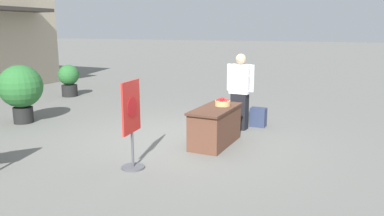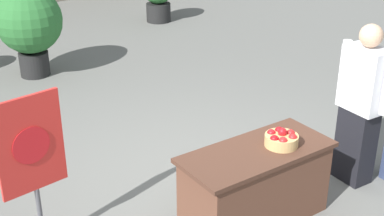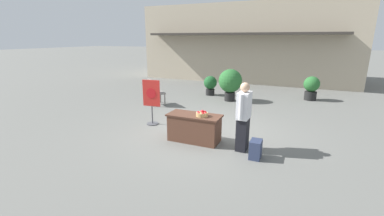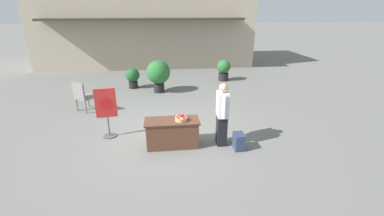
{
  "view_description": "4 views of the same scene",
  "coord_description": "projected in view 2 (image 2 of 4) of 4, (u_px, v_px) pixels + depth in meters",
  "views": [
    {
      "loc": [
        -6.25,
        -3.22,
        2.14
      ],
      "look_at": [
        0.51,
        -0.02,
        0.55
      ],
      "focal_mm": 35.0,
      "sensor_mm": 36.0,
      "label": 1
    },
    {
      "loc": [
        -2.68,
        -3.69,
        2.94
      ],
      "look_at": [
        -0.18,
        -0.08,
        0.93
      ],
      "focal_mm": 50.0,
      "sensor_mm": 36.0,
      "label": 2
    },
    {
      "loc": [
        2.52,
        -6.43,
        2.59
      ],
      "look_at": [
        0.01,
        -0.74,
        0.88
      ],
      "focal_mm": 24.0,
      "sensor_mm": 36.0,
      "label": 3
    },
    {
      "loc": [
        -0.11,
        -6.58,
        3.3
      ],
      "look_at": [
        0.63,
        -0.23,
        0.82
      ],
      "focal_mm": 24.0,
      "sensor_mm": 36.0,
      "label": 4
    }
  ],
  "objects": [
    {
      "name": "ground_plane",
      "position": [
        202.0,
        185.0,
        5.37
      ],
      "size": [
        120.0,
        120.0,
        0.0
      ],
      "primitive_type": "plane",
      "color": "slate"
    },
    {
      "name": "potted_plant_near_right",
      "position": [
        29.0,
        24.0,
        7.81
      ],
      "size": [
        0.98,
        0.98,
        1.34
      ],
      "color": "black",
      "rests_on": "ground_plane"
    },
    {
      "name": "person_visitor",
      "position": [
        361.0,
        105.0,
        5.13
      ],
      "size": [
        0.28,
        0.61,
        1.63
      ],
      "rotation": [
        0.0,
        0.0,
        3.1
      ],
      "color": "black",
      "rests_on": "ground_plane"
    },
    {
      "name": "display_table",
      "position": [
        255.0,
        185.0,
        4.72
      ],
      "size": [
        1.37,
        0.61,
        0.71
      ],
      "color": "brown",
      "rests_on": "ground_plane"
    },
    {
      "name": "apple_basket",
      "position": [
        282.0,
        139.0,
        4.63
      ],
      "size": [
        0.29,
        0.29,
        0.16
      ],
      "color": "tan",
      "rests_on": "display_table"
    },
    {
      "name": "poster_board",
      "position": [
        34.0,
        171.0,
        4.19
      ],
      "size": [
        0.55,
        0.36,
        1.38
      ],
      "rotation": [
        0.0,
        0.0,
        -1.44
      ],
      "color": "#4C4C51",
      "rests_on": "ground_plane"
    }
  ]
}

